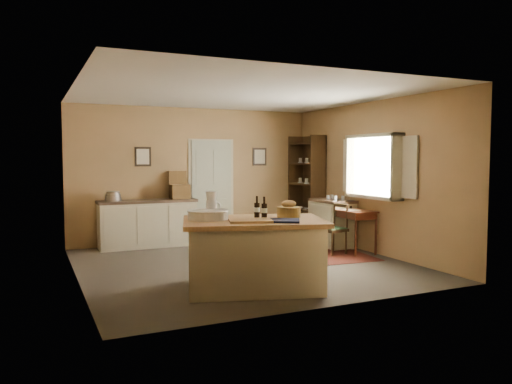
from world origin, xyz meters
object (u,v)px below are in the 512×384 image
(sideboard, at_px, (148,222))
(right_cabinet, at_px, (332,222))
(writing_desk, at_px, (353,216))
(desk_chair, at_px, (333,230))
(work_island, at_px, (253,252))
(shelving_unit, at_px, (308,187))

(sideboard, height_order, right_cabinet, sideboard)
(writing_desk, distance_m, right_cabinet, 0.72)
(writing_desk, bearing_deg, desk_chair, 177.04)
(sideboard, height_order, writing_desk, sideboard)
(work_island, distance_m, right_cabinet, 3.47)
(right_cabinet, bearing_deg, shelving_unit, 82.25)
(desk_chair, relative_size, right_cabinet, 0.87)
(work_island, bearing_deg, shelving_unit, 67.03)
(writing_desk, bearing_deg, shelving_unit, 85.15)
(right_cabinet, xyz_separation_m, shelving_unit, (0.16, 1.15, 0.62))
(work_island, bearing_deg, sideboard, 115.80)
(work_island, xyz_separation_m, desk_chair, (2.25, 1.55, -0.05))
(desk_chair, height_order, right_cabinet, right_cabinet)
(sideboard, bearing_deg, desk_chair, -36.35)
(sideboard, xyz_separation_m, shelving_unit, (3.38, -0.25, 0.60))
(work_island, distance_m, writing_desk, 3.08)
(desk_chair, xyz_separation_m, shelving_unit, (0.57, 1.82, 0.65))
(sideboard, distance_m, shelving_unit, 3.44)
(sideboard, distance_m, desk_chair, 3.49)
(right_cabinet, bearing_deg, sideboard, 156.57)
(desk_chair, relative_size, shelving_unit, 0.40)
(desk_chair, height_order, shelving_unit, shelving_unit)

